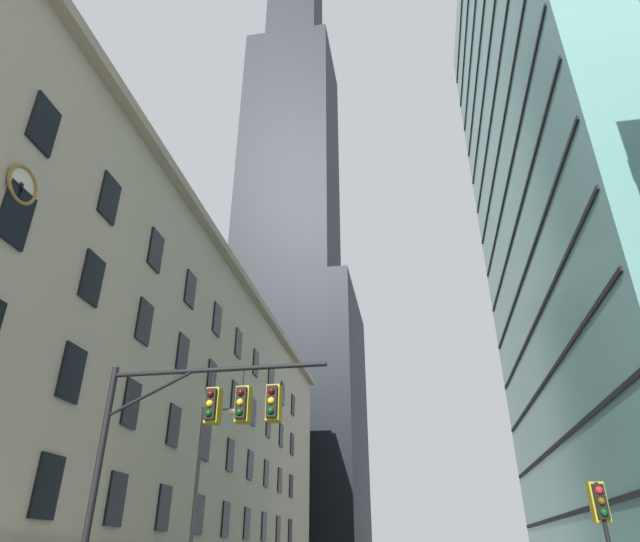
# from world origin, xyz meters

# --- Properties ---
(station_building) EXTENTS (13.96, 64.27, 22.72)m
(station_building) POSITION_xyz_m (-17.64, 26.13, 11.34)
(station_building) COLOR #B2A88E
(station_building) RESTS_ON ground
(dark_skyscraper) EXTENTS (25.91, 25.91, 207.14)m
(dark_skyscraper) POSITION_xyz_m (-19.58, 79.23, 62.07)
(dark_skyscraper) COLOR black
(dark_skyscraper) RESTS_ON ground
(glass_office_midrise) EXTENTS (18.19, 33.50, 59.70)m
(glass_office_midrise) POSITION_xyz_m (20.04, 26.33, 29.85)
(glass_office_midrise) COLOR slate
(glass_office_midrise) RESTS_ON ground
(traffic_signal_mast) EXTENTS (6.83, 0.63, 6.81)m
(traffic_signal_mast) POSITION_xyz_m (-3.78, 4.11, 5.08)
(traffic_signal_mast) COLOR black
(traffic_signal_mast) RESTS_ON sidewalk_left
(traffic_light_near_right) EXTENTS (0.40, 0.63, 3.45)m
(traffic_light_near_right) POSITION_xyz_m (7.18, 6.39, 2.90)
(traffic_light_near_right) COLOR black
(traffic_light_near_right) RESTS_ON sidewalk_right
(street_lamppost) EXTENTS (1.87, 0.32, 8.25)m
(street_lamppost) POSITION_xyz_m (-7.87, 15.09, 4.97)
(street_lamppost) COLOR #47474C
(street_lamppost) RESTS_ON sidewalk_left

